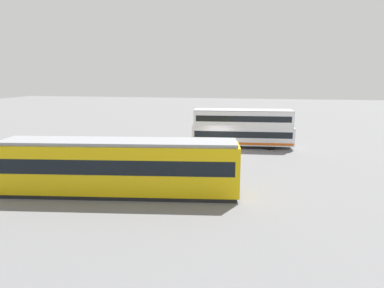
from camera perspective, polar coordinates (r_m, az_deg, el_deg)
The scene contains 6 objects.
ground_plane at distance 31.98m, azimuth 4.51°, elevation -1.47°, with size 160.00×160.00×0.00m, color slate.
double_decker_bus at distance 34.43m, azimuth 8.73°, elevation 2.77°, with size 10.46×3.34×3.90m.
tram_yellow at distance 20.83m, azimuth -12.53°, elevation -3.82°, with size 14.89×4.53×3.45m.
pedestrian_near_railing at distance 29.64m, azimuth -4.19°, elevation -0.61°, with size 0.39×0.39×1.67m.
pedestrian_railing at distance 26.81m, azimuth -3.01°, elevation -2.38°, with size 9.83×0.72×1.08m.
info_sign at distance 27.36m, azimuth -9.53°, elevation -0.43°, with size 0.97×0.16×2.33m.
Camera 1 is at (-3.43, 30.96, 7.26)m, focal length 30.69 mm.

